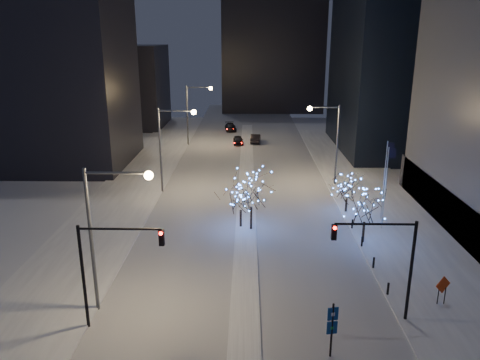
{
  "coord_description": "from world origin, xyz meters",
  "views": [
    {
      "loc": [
        0.15,
        -25.67,
        17.86
      ],
      "look_at": [
        -0.56,
        15.81,
        5.0
      ],
      "focal_mm": 35.0,
      "sensor_mm": 36.0,
      "label": 1
    }
  ],
  "objects_px": {
    "holiday_tree_median_near": "(251,191)",
    "holiday_tree_plaza_near": "(366,205)",
    "street_lamp_w_near": "(106,221)",
    "car_far": "(231,127)",
    "wayfinding_sign": "(332,325)",
    "street_lamp_w_far": "(193,107)",
    "street_lamp_w_mid": "(169,138)",
    "holiday_tree_median_far": "(241,198)",
    "construction_sign": "(443,287)",
    "car_near": "(238,140)",
    "car_mid": "(256,138)",
    "traffic_signal_west": "(107,260)",
    "street_lamp_east": "(330,134)",
    "holiday_tree_plaza_far": "(347,188)",
    "traffic_signal_east": "(388,255)"
  },
  "relations": [
    {
      "from": "street_lamp_w_far",
      "to": "holiday_tree_median_far",
      "type": "xyz_separation_m",
      "value": [
        8.44,
        -35.67,
        -3.45
      ]
    },
    {
      "from": "street_lamp_w_mid",
      "to": "car_near",
      "type": "relative_size",
      "value": 2.42
    },
    {
      "from": "street_lamp_w_mid",
      "to": "holiday_tree_median_near",
      "type": "relative_size",
      "value": 1.77
    },
    {
      "from": "street_lamp_w_mid",
      "to": "car_far",
      "type": "bearing_deg",
      "value": 81.37
    },
    {
      "from": "car_far",
      "to": "holiday_tree_plaza_near",
      "type": "distance_m",
      "value": 53.48
    },
    {
      "from": "street_lamp_w_near",
      "to": "street_lamp_w_far",
      "type": "distance_m",
      "value": 50.0
    },
    {
      "from": "traffic_signal_east",
      "to": "holiday_tree_median_near",
      "type": "relative_size",
      "value": 1.24
    },
    {
      "from": "car_mid",
      "to": "holiday_tree_plaza_near",
      "type": "xyz_separation_m",
      "value": [
        9.0,
        -41.09,
        2.87
      ]
    },
    {
      "from": "car_near",
      "to": "holiday_tree_median_far",
      "type": "xyz_separation_m",
      "value": [
        1.0,
        -36.31,
        2.34
      ]
    },
    {
      "from": "street_lamp_east",
      "to": "traffic_signal_west",
      "type": "relative_size",
      "value": 1.43
    },
    {
      "from": "construction_sign",
      "to": "street_lamp_w_near",
      "type": "bearing_deg",
      "value": 157.54
    },
    {
      "from": "holiday_tree_median_far",
      "to": "holiday_tree_plaza_far",
      "type": "distance_m",
      "value": 11.78
    },
    {
      "from": "holiday_tree_median_near",
      "to": "holiday_tree_plaza_near",
      "type": "distance_m",
      "value": 10.39
    },
    {
      "from": "car_far",
      "to": "construction_sign",
      "type": "xyz_separation_m",
      "value": [
        16.74,
        -61.71,
        0.72
      ]
    },
    {
      "from": "traffic_signal_west",
      "to": "car_far",
      "type": "relative_size",
      "value": 1.43
    },
    {
      "from": "street_lamp_east",
      "to": "car_mid",
      "type": "height_order",
      "value": "street_lamp_east"
    },
    {
      "from": "traffic_signal_west",
      "to": "wayfinding_sign",
      "type": "relative_size",
      "value": 2.0
    },
    {
      "from": "street_lamp_w_far",
      "to": "street_lamp_w_mid",
      "type": "bearing_deg",
      "value": -90.0
    },
    {
      "from": "car_mid",
      "to": "construction_sign",
      "type": "xyz_separation_m",
      "value": [
        12.0,
        -51.2,
        0.67
      ]
    },
    {
      "from": "car_near",
      "to": "car_mid",
      "type": "xyz_separation_m",
      "value": [
        3.0,
        1.38,
        0.05
      ]
    },
    {
      "from": "car_far",
      "to": "construction_sign",
      "type": "height_order",
      "value": "construction_sign"
    },
    {
      "from": "street_lamp_w_near",
      "to": "car_far",
      "type": "relative_size",
      "value": 2.04
    },
    {
      "from": "street_lamp_east",
      "to": "traffic_signal_east",
      "type": "relative_size",
      "value": 1.43
    },
    {
      "from": "street_lamp_w_near",
      "to": "traffic_signal_west",
      "type": "relative_size",
      "value": 1.43
    },
    {
      "from": "car_mid",
      "to": "holiday_tree_median_far",
      "type": "bearing_deg",
      "value": 91.07
    },
    {
      "from": "street_lamp_east",
      "to": "holiday_tree_median_near",
      "type": "distance_m",
      "value": 17.38
    },
    {
      "from": "street_lamp_w_near",
      "to": "traffic_signal_west",
      "type": "height_order",
      "value": "street_lamp_w_near"
    },
    {
      "from": "holiday_tree_median_near",
      "to": "holiday_tree_plaza_near",
      "type": "bearing_deg",
      "value": -15.67
    },
    {
      "from": "car_mid",
      "to": "holiday_tree_plaza_near",
      "type": "bearing_deg",
      "value": 106.46
    },
    {
      "from": "traffic_signal_west",
      "to": "traffic_signal_east",
      "type": "distance_m",
      "value": 17.41
    },
    {
      "from": "car_mid",
      "to": "holiday_tree_median_far",
      "type": "distance_m",
      "value": 37.81
    },
    {
      "from": "traffic_signal_west",
      "to": "traffic_signal_east",
      "type": "bearing_deg",
      "value": 3.29
    },
    {
      "from": "street_lamp_w_mid",
      "to": "car_mid",
      "type": "height_order",
      "value": "street_lamp_w_mid"
    },
    {
      "from": "holiday_tree_median_far",
      "to": "holiday_tree_median_near",
      "type": "bearing_deg",
      "value": -31.07
    },
    {
      "from": "holiday_tree_median_far",
      "to": "construction_sign",
      "type": "bearing_deg",
      "value": -43.99
    },
    {
      "from": "street_lamp_east",
      "to": "traffic_signal_east",
      "type": "xyz_separation_m",
      "value": [
        -1.14,
        -29.0,
        -1.69
      ]
    },
    {
      "from": "car_mid",
      "to": "car_far",
      "type": "xyz_separation_m",
      "value": [
        -4.74,
        10.51,
        -0.05
      ]
    },
    {
      "from": "traffic_signal_west",
      "to": "car_far",
      "type": "xyz_separation_m",
      "value": [
        5.2,
        64.53,
        -4.05
      ]
    },
    {
      "from": "wayfinding_sign",
      "to": "holiday_tree_median_far",
      "type": "bearing_deg",
      "value": 94.41
    },
    {
      "from": "street_lamp_east",
      "to": "street_lamp_w_far",
      "type": "bearing_deg",
      "value": 130.85
    },
    {
      "from": "street_lamp_w_far",
      "to": "holiday_tree_plaza_far",
      "type": "bearing_deg",
      "value": -58.3
    },
    {
      "from": "holiday_tree_plaza_near",
      "to": "street_lamp_w_near",
      "type": "bearing_deg",
      "value": -150.67
    },
    {
      "from": "street_lamp_w_far",
      "to": "wayfinding_sign",
      "type": "distance_m",
      "value": 56.58
    },
    {
      "from": "street_lamp_w_mid",
      "to": "holiday_tree_plaza_near",
      "type": "height_order",
      "value": "street_lamp_w_mid"
    },
    {
      "from": "holiday_tree_median_far",
      "to": "construction_sign",
      "type": "xyz_separation_m",
      "value": [
        14.0,
        -13.51,
        -1.61
      ]
    },
    {
      "from": "car_far",
      "to": "street_lamp_w_far",
      "type": "bearing_deg",
      "value": -122.02
    },
    {
      "from": "car_near",
      "to": "wayfinding_sign",
      "type": "distance_m",
      "value": 55.7
    },
    {
      "from": "holiday_tree_median_near",
      "to": "wayfinding_sign",
      "type": "xyz_separation_m",
      "value": [
        4.5,
        -18.39,
        -1.78
      ]
    },
    {
      "from": "street_lamp_east",
      "to": "street_lamp_w_near",
      "type": "bearing_deg",
      "value": -124.19
    },
    {
      "from": "construction_sign",
      "to": "car_mid",
      "type": "bearing_deg",
      "value": 78.64
    }
  ]
}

